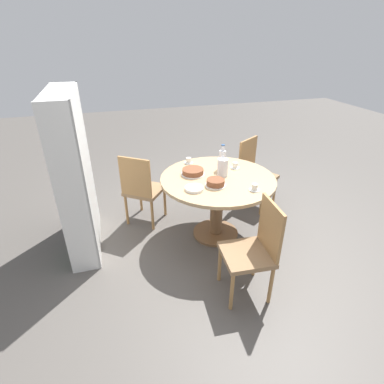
{
  "coord_description": "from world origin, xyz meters",
  "views": [
    {
      "loc": [
        -2.79,
        1.11,
        2.16
      ],
      "look_at": [
        0.0,
        0.3,
        0.62
      ],
      "focal_mm": 28.0,
      "sensor_mm": 36.0,
      "label": 1
    }
  ],
  "objects_px": {
    "chair_c": "(254,172)",
    "cake_main": "(193,172)",
    "coffee_pot": "(223,167)",
    "cup_c": "(235,166)",
    "chair_a": "(142,188)",
    "cup_a": "(189,161)",
    "cup_b": "(255,188)",
    "bookshelf": "(78,178)",
    "cake_second": "(216,183)",
    "chair_b": "(254,248)",
    "water_bottle": "(222,159)"
  },
  "relations": [
    {
      "from": "chair_c",
      "to": "cake_main",
      "type": "bearing_deg",
      "value": 169.68
    },
    {
      "from": "coffee_pot",
      "to": "cup_c",
      "type": "height_order",
      "value": "coffee_pot"
    },
    {
      "from": "coffee_pot",
      "to": "cup_c",
      "type": "distance_m",
      "value": 0.28
    },
    {
      "from": "chair_c",
      "to": "cake_main",
      "type": "xyz_separation_m",
      "value": [
        -0.4,
        0.99,
        0.3
      ]
    },
    {
      "from": "chair_a",
      "to": "coffee_pot",
      "type": "bearing_deg",
      "value": -172.21
    },
    {
      "from": "chair_a",
      "to": "cup_a",
      "type": "xyz_separation_m",
      "value": [
        -0.01,
        -0.59,
        0.29
      ]
    },
    {
      "from": "cup_a",
      "to": "cup_b",
      "type": "relative_size",
      "value": 1.0
    },
    {
      "from": "bookshelf",
      "to": "cake_main",
      "type": "bearing_deg",
      "value": 83.79
    },
    {
      "from": "cake_main",
      "to": "coffee_pot",
      "type": "bearing_deg",
      "value": -111.1
    },
    {
      "from": "cup_a",
      "to": "cake_second",
      "type": "bearing_deg",
      "value": -171.19
    },
    {
      "from": "chair_b",
      "to": "water_bottle",
      "type": "relative_size",
      "value": 3.16
    },
    {
      "from": "bookshelf",
      "to": "cake_second",
      "type": "relative_size",
      "value": 7.8
    },
    {
      "from": "cake_second",
      "to": "cup_a",
      "type": "height_order",
      "value": "cake_second"
    },
    {
      "from": "chair_a",
      "to": "cup_c",
      "type": "bearing_deg",
      "value": -159.67
    },
    {
      "from": "chair_a",
      "to": "chair_c",
      "type": "xyz_separation_m",
      "value": [
        0.06,
        -1.54,
        0.0
      ]
    },
    {
      "from": "cake_second",
      "to": "bookshelf",
      "type": "bearing_deg",
      "value": 71.18
    },
    {
      "from": "cake_second",
      "to": "cup_a",
      "type": "distance_m",
      "value": 0.68
    },
    {
      "from": "chair_a",
      "to": "bookshelf",
      "type": "bearing_deg",
      "value": 53.98
    },
    {
      "from": "bookshelf",
      "to": "coffee_pot",
      "type": "bearing_deg",
      "value": 80.67
    },
    {
      "from": "cup_c",
      "to": "cake_second",
      "type": "bearing_deg",
      "value": 134.28
    },
    {
      "from": "chair_a",
      "to": "cake_second",
      "type": "relative_size",
      "value": 4.25
    },
    {
      "from": "coffee_pot",
      "to": "cup_b",
      "type": "bearing_deg",
      "value": -156.46
    },
    {
      "from": "cup_c",
      "to": "chair_a",
      "type": "bearing_deg",
      "value": 73.91
    },
    {
      "from": "water_bottle",
      "to": "cake_main",
      "type": "distance_m",
      "value": 0.39
    },
    {
      "from": "bookshelf",
      "to": "chair_a",
      "type": "bearing_deg",
      "value": 107.56
    },
    {
      "from": "bookshelf",
      "to": "cake_second",
      "type": "bearing_deg",
      "value": 71.18
    },
    {
      "from": "cup_a",
      "to": "cup_c",
      "type": "distance_m",
      "value": 0.57
    },
    {
      "from": "coffee_pot",
      "to": "cup_b",
      "type": "height_order",
      "value": "coffee_pot"
    },
    {
      "from": "bookshelf",
      "to": "cup_b",
      "type": "distance_m",
      "value": 1.84
    },
    {
      "from": "cup_a",
      "to": "coffee_pot",
      "type": "bearing_deg",
      "value": -149.9
    },
    {
      "from": "chair_a",
      "to": "coffee_pot",
      "type": "xyz_separation_m",
      "value": [
        -0.47,
        -0.85,
        0.37
      ]
    },
    {
      "from": "chair_a",
      "to": "coffee_pot",
      "type": "distance_m",
      "value": 1.04
    },
    {
      "from": "water_bottle",
      "to": "cake_second",
      "type": "bearing_deg",
      "value": 150.43
    },
    {
      "from": "water_bottle",
      "to": "cake_second",
      "type": "distance_m",
      "value": 0.47
    },
    {
      "from": "chair_a",
      "to": "chair_b",
      "type": "xyz_separation_m",
      "value": [
        -1.43,
        -0.79,
        0.0
      ]
    },
    {
      "from": "coffee_pot",
      "to": "water_bottle",
      "type": "distance_m",
      "value": 0.2
    },
    {
      "from": "cake_main",
      "to": "chair_b",
      "type": "bearing_deg",
      "value": -167.45
    },
    {
      "from": "water_bottle",
      "to": "cake_main",
      "type": "height_order",
      "value": "water_bottle"
    },
    {
      "from": "cake_main",
      "to": "cup_b",
      "type": "height_order",
      "value": "cup_b"
    },
    {
      "from": "cup_a",
      "to": "water_bottle",
      "type": "bearing_deg",
      "value": -128.87
    },
    {
      "from": "chair_c",
      "to": "water_bottle",
      "type": "relative_size",
      "value": 3.16
    },
    {
      "from": "bookshelf",
      "to": "cup_a",
      "type": "distance_m",
      "value": 1.28
    },
    {
      "from": "cake_second",
      "to": "chair_b",
      "type": "bearing_deg",
      "value": -172.82
    },
    {
      "from": "chair_b",
      "to": "coffee_pot",
      "type": "bearing_deg",
      "value": -179.69
    },
    {
      "from": "chair_b",
      "to": "cup_b",
      "type": "distance_m",
      "value": 0.67
    },
    {
      "from": "cake_second",
      "to": "cup_b",
      "type": "height_order",
      "value": "cake_second"
    },
    {
      "from": "chair_c",
      "to": "cake_main",
      "type": "relative_size",
      "value": 3.45
    },
    {
      "from": "bookshelf",
      "to": "chair_c",
      "type": "bearing_deg",
      "value": 96.95
    },
    {
      "from": "chair_c",
      "to": "cup_b",
      "type": "distance_m",
      "value": 1.11
    },
    {
      "from": "chair_a",
      "to": "cake_second",
      "type": "height_order",
      "value": "chair_a"
    }
  ]
}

